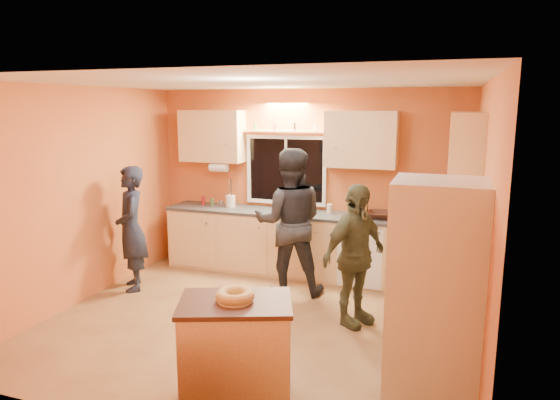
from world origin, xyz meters
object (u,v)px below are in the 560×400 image
at_px(person_center, 289,222).
at_px(island, 236,351).
at_px(person_right, 355,255).
at_px(person_left, 131,228).
at_px(refrigerator, 435,290).

bearing_deg(person_center, island, 80.86).
xyz_separation_m(person_center, person_right, (0.95, -0.66, -0.15)).
bearing_deg(person_right, island, -168.50).
bearing_deg(person_left, refrigerator, 33.68).
xyz_separation_m(person_left, person_center, (1.97, 0.52, 0.12)).
bearing_deg(person_center, person_right, 128.24).
xyz_separation_m(refrigerator, island, (-1.48, -0.63, -0.47)).
height_order(person_left, person_center, person_center).
relative_size(island, person_left, 0.64).
bearing_deg(refrigerator, island, -157.06).
height_order(refrigerator, person_left, refrigerator).
bearing_deg(island, person_center, 77.14).
distance_m(island, person_right, 1.89).
height_order(person_left, person_right, person_left).
height_order(refrigerator, person_center, person_center).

